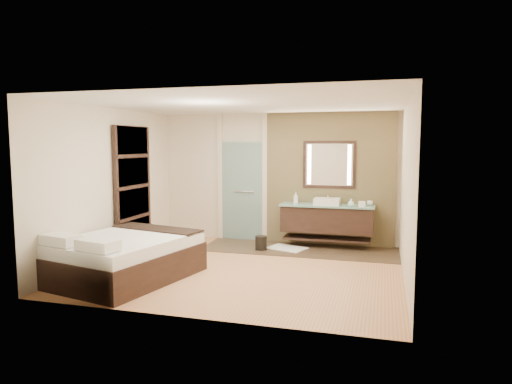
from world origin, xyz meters
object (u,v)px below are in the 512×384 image
(vanity, at_px, (327,219))
(waste_bin, at_px, (261,243))
(bed, at_px, (124,257))
(mirror_unit, at_px, (329,165))

(vanity, xyz_separation_m, waste_bin, (-1.20, -0.58, -0.44))
(vanity, relative_size, bed, 0.78)
(vanity, distance_m, mirror_unit, 1.10)
(vanity, height_order, waste_bin, vanity)
(bed, bearing_deg, mirror_unit, 61.78)
(bed, bearing_deg, waste_bin, 69.33)
(mirror_unit, xyz_separation_m, bed, (-2.75, -3.19, -1.32))
(vanity, xyz_separation_m, mirror_unit, (0.00, 0.24, 1.07))
(bed, bearing_deg, vanity, 59.57)
(bed, distance_m, waste_bin, 2.84)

